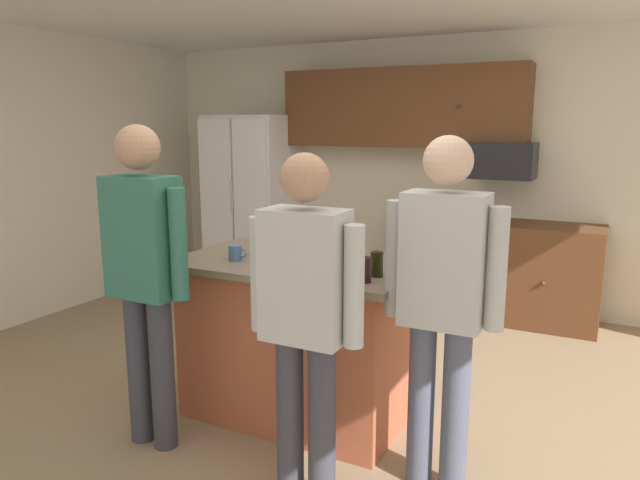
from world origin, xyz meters
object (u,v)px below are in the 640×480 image
object	(u,v)px
refrigerator	(253,202)
mug_blue_stoneware	(282,241)
person_guest_left	(443,292)
tumbler_amber	(257,244)
glass_short_whisky	(283,245)
glass_dark_ale	(365,270)
microwave_over_range	(503,160)
person_guest_by_door	(144,265)
glass_pilsner	(349,245)
mug_ceramic_white	(235,253)
person_host_foreground	(305,308)
kitchen_island	(298,338)
glass_stout_tall	(377,264)

from	to	relation	value
refrigerator	mug_blue_stoneware	size ratio (longest dim) A/B	14.38
person_guest_left	tumbler_amber	world-z (taller)	person_guest_left
refrigerator	tumbler_amber	bearing A→B (deg)	-55.99
glass_short_whisky	glass_dark_ale	distance (m)	0.75
refrigerator	tumbler_amber	distance (m)	2.89
mug_blue_stoneware	tumbler_amber	size ratio (longest dim) A/B	0.87
glass_short_whisky	microwave_over_range	bearing A→B (deg)	70.94
person_guest_by_door	glass_short_whisky	world-z (taller)	person_guest_by_door
glass_short_whisky	glass_pilsner	distance (m)	0.40
mug_blue_stoneware	mug_ceramic_white	bearing A→B (deg)	-98.47
glass_dark_ale	glass_short_whisky	bearing A→B (deg)	154.04
person_host_foreground	tumbler_amber	bearing A→B (deg)	13.64
glass_pilsner	mug_ceramic_white	distance (m)	0.69
kitchen_island	glass_stout_tall	bearing A→B (deg)	-12.97
refrigerator	person_guest_left	xyz separation A→B (m)	(2.86, -2.71, 0.07)
person_guest_left	person_guest_by_door	bearing A→B (deg)	30.99
person_guest_by_door	tumbler_amber	xyz separation A→B (m)	(0.28, 0.66, 0.02)
refrigerator	glass_stout_tall	size ratio (longest dim) A/B	14.04
glass_dark_ale	tumbler_amber	bearing A→B (deg)	162.28
person_guest_left	glass_dark_ale	bearing A→B (deg)	10.38
tumbler_amber	mug_ceramic_white	bearing A→B (deg)	-106.56
glass_pilsner	person_guest_by_door	bearing A→B (deg)	-130.49
glass_stout_tall	glass_dark_ale	distance (m)	0.14
person_host_foreground	glass_dark_ale	distance (m)	0.47
glass_short_whisky	glass_pilsner	bearing A→B (deg)	28.05
kitchen_island	person_guest_left	distance (m)	1.14
refrigerator	glass_short_whisky	xyz separation A→B (m)	(1.76, -2.32, 0.12)
kitchen_island	mug_ceramic_white	bearing A→B (deg)	-153.95
person_guest_left	mug_blue_stoneware	bearing A→B (deg)	-7.22
kitchen_island	tumbler_amber	world-z (taller)	tumbler_amber
person_guest_left	glass_short_whisky	world-z (taller)	person_guest_left
person_guest_by_door	tumbler_amber	distance (m)	0.72
glass_stout_tall	tumbler_amber	bearing A→B (deg)	171.36
person_guest_left	mug_ceramic_white	size ratio (longest dim) A/B	14.13
refrigerator	glass_stout_tall	distance (m)	3.51
mug_ceramic_white	refrigerator	bearing A→B (deg)	121.56
glass_pilsner	glass_stout_tall	distance (m)	0.51
tumbler_amber	glass_pilsner	size ratio (longest dim) A/B	1.06
microwave_over_range	glass_dark_ale	bearing A→B (deg)	-93.41
refrigerator	glass_dark_ale	xyz separation A→B (m)	(2.44, -2.65, 0.11)
kitchen_island	mug_ceramic_white	xyz separation A→B (m)	(-0.33, -0.16, 0.53)
mug_blue_stoneware	glass_dark_ale	xyz separation A→B (m)	(0.81, -0.53, 0.02)
refrigerator	person_guest_by_door	xyz separation A→B (m)	(1.33, -3.05, 0.10)
person_guest_by_door	mug_ceramic_white	world-z (taller)	person_guest_by_door
glass_pilsner	mug_blue_stoneware	bearing A→B (deg)	178.41
mug_ceramic_white	glass_pilsner	bearing A→B (deg)	37.27
person_guest_left	glass_pilsner	bearing A→B (deg)	-19.30
tumbler_amber	glass_stout_tall	size ratio (longest dim) A/B	1.12
glass_short_whisky	glass_dark_ale	bearing A→B (deg)	-25.96
glass_short_whisky	mug_ceramic_white	distance (m)	0.30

